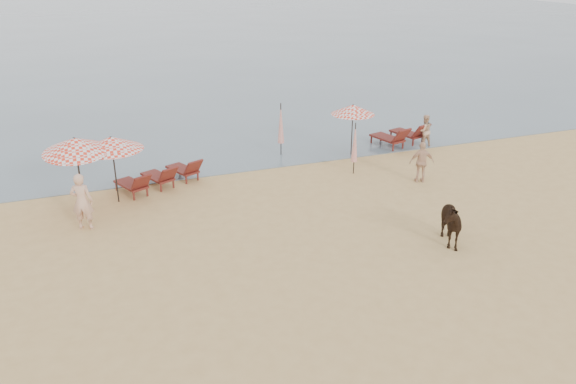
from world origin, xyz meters
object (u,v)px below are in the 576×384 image
lounger_cluster_left (161,176)px  umbrella_closed_left (281,124)px  umbrella_open_left_b (75,145)px  umbrella_open_left_a (111,143)px  umbrella_closed_right (355,143)px  lounger_cluster_right (401,135)px  beachgoer_right_b (422,162)px  cow (447,221)px  umbrella_open_right (353,110)px  beachgoer_right_a (424,131)px  beachgoer_left (82,201)px

lounger_cluster_left → umbrella_closed_left: bearing=-4.7°
umbrella_open_left_b → umbrella_closed_left: 8.85m
umbrella_open_left_a → umbrella_open_left_b: (-1.16, -0.33, 0.16)m
umbrella_closed_right → umbrella_open_left_a: bearing=177.7°
lounger_cluster_right → umbrella_open_left_b: size_ratio=0.90×
umbrella_closed_left → beachgoer_right_b: 6.27m
lounger_cluster_left → umbrella_closed_left: 5.86m
lounger_cluster_right → umbrella_open_left_b: umbrella_open_left_b is taller
umbrella_open_left_a → umbrella_closed_right: size_ratio=1.16×
umbrella_open_left_a → lounger_cluster_left: bearing=31.8°
lounger_cluster_left → lounger_cluster_right: lounger_cluster_right is taller
lounger_cluster_left → umbrella_open_left_b: 3.58m
umbrella_closed_left → beachgoer_right_b: bearing=-50.5°
umbrella_open_left_a → umbrella_closed_right: bearing=1.7°
cow → beachgoer_right_b: (2.06, 4.55, 0.08)m
umbrella_closed_left → umbrella_closed_right: bearing=-57.6°
lounger_cluster_right → umbrella_closed_left: size_ratio=1.04×
umbrella_open_right → beachgoer_right_a: umbrella_open_right is taller
umbrella_open_left_a → cow: size_ratio=1.43×
cow → beachgoer_left: 11.26m
lounger_cluster_left → beachgoer_left: bearing=-160.1°
lounger_cluster_right → beachgoer_right_a: beachgoer_right_a is taller
umbrella_open_left_a → umbrella_closed_left: bearing=25.2°
umbrella_closed_right → beachgoer_right_a: bearing=23.8°
lounger_cluster_left → beachgoer_right_a: bearing=-20.0°
beachgoer_right_b → umbrella_closed_right: bearing=-22.1°
beachgoer_right_a → beachgoer_right_b: 4.51m
umbrella_open_left_a → umbrella_open_left_b: bearing=-160.2°
beachgoer_right_b → beachgoer_left: bearing=17.1°
umbrella_open_left_a → beachgoer_right_a: umbrella_open_left_a is taller
umbrella_open_left_a → umbrella_open_left_b: 1.21m
umbrella_open_right → umbrella_closed_right: size_ratio=1.08×
umbrella_open_right → beachgoer_right_b: size_ratio=1.41×
lounger_cluster_right → umbrella_open_right: size_ratio=1.07×
lounger_cluster_right → umbrella_closed_left: 5.73m
cow → umbrella_closed_right: bearing=107.5°
umbrella_closed_right → cow: umbrella_closed_right is taller
umbrella_open_right → umbrella_closed_left: size_ratio=0.97×
lounger_cluster_right → cow: cow is taller
umbrella_open_left_a → beachgoer_right_b: 11.35m
cow → lounger_cluster_right: bearing=85.0°
umbrella_open_left_b → lounger_cluster_right: bearing=3.3°
umbrella_open_right → umbrella_closed_right: bearing=-94.8°
umbrella_closed_right → beachgoer_left: (-10.24, -1.44, -0.35)m
umbrella_open_left_b → beachgoer_right_b: 12.45m
lounger_cluster_left → umbrella_open_left_b: bearing=179.4°
umbrella_open_right → umbrella_closed_right: umbrella_open_right is taller
lounger_cluster_left → umbrella_closed_right: bearing=-33.1°
umbrella_closed_right → beachgoer_right_a: (4.55, 2.01, -0.55)m
lounger_cluster_right → beachgoer_right_a: (0.90, -0.47, 0.24)m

